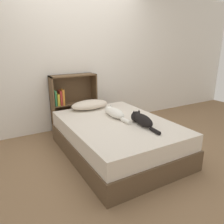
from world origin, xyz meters
TOP-DOWN VIEW (x-y plane):
  - ground_plane at (0.00, 0.00)m, footprint 8.00×8.00m
  - wall_back at (0.00, 1.34)m, footprint 8.00×0.06m
  - bed at (0.00, 0.00)m, footprint 1.35×1.87m
  - pillow at (-0.08, 0.75)m, footprint 0.62×0.32m
  - cat_light at (0.07, 0.19)m, footprint 0.17×0.62m
  - cat_dark at (0.22, -0.27)m, footprint 0.17×0.60m
  - bookshelf at (-0.22, 1.21)m, footprint 0.80×0.26m

SIDE VIEW (x-z plane):
  - ground_plane at x=0.00m, z-range 0.00..0.00m
  - bed at x=0.00m, z-range 0.00..0.48m
  - bookshelf at x=-0.22m, z-range 0.02..1.02m
  - cat_light at x=0.07m, z-range 0.47..0.62m
  - cat_dark at x=0.22m, z-range 0.47..0.64m
  - pillow at x=-0.08m, z-range 0.48..0.63m
  - wall_back at x=0.00m, z-range 0.00..2.50m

